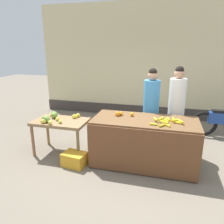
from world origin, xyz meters
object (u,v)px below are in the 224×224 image
at_px(vendor_woman_white_shirt, 176,110).
at_px(produce_sack, 108,132).
at_px(produce_crate, 75,159).
at_px(vendor_woman_blue_shirt, 151,110).

height_order(vendor_woman_white_shirt, produce_sack, vendor_woman_white_shirt).
distance_m(vendor_woman_white_shirt, produce_crate, 2.33).
height_order(produce_crate, produce_sack, produce_sack).
bearing_deg(vendor_woman_blue_shirt, produce_sack, 175.03).
relative_size(vendor_woman_blue_shirt, produce_sack, 3.57).
relative_size(vendor_woman_blue_shirt, produce_crate, 4.10).
bearing_deg(vendor_woman_white_shirt, produce_sack, 178.37).
distance_m(vendor_woman_blue_shirt, produce_sack, 1.20).
height_order(vendor_woman_blue_shirt, vendor_woman_white_shirt, vendor_woman_white_shirt).
height_order(vendor_woman_blue_shirt, produce_crate, vendor_woman_blue_shirt).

